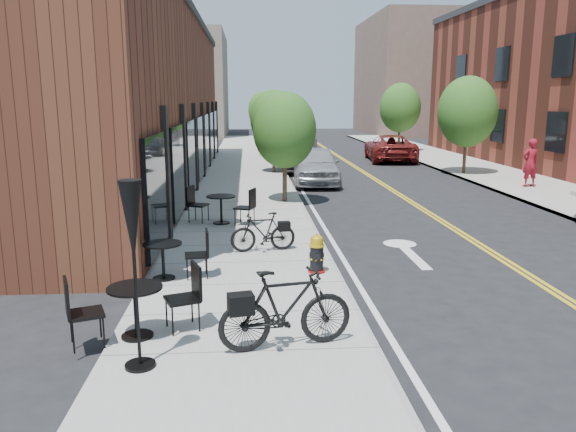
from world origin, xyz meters
name	(u,v)px	position (x,y,z in m)	size (l,w,h in m)	color
ground	(345,287)	(0.00, 0.00, 0.00)	(120.00, 120.00, 0.00)	black
sidewalk_near	(245,198)	(-2.00, 10.00, 0.06)	(4.00, 70.00, 0.12)	#9E9B93
sidewalk_far	(558,194)	(10.00, 10.00, 0.06)	(4.00, 70.00, 0.12)	#9E9B93
building_near	(137,103)	(-6.50, 14.00, 3.50)	(5.00, 28.00, 7.00)	#4B2418
bg_building_left	(186,85)	(-8.00, 48.00, 5.00)	(8.00, 14.00, 10.00)	#726656
bg_building_right	(414,76)	(16.00, 50.00, 6.00)	(10.00, 16.00, 12.00)	brown
tree_near_a	(285,130)	(-0.60, 9.00, 2.60)	(2.20, 2.20, 3.81)	#382B1E
tree_near_b	(274,119)	(-0.60, 17.00, 2.71)	(2.30, 2.30, 3.98)	#382B1E
tree_near_c	(268,117)	(-0.60, 25.00, 2.53)	(2.10, 2.10, 3.67)	#382B1E
tree_near_d	(264,110)	(-0.60, 33.00, 2.79)	(2.40, 2.40, 4.11)	#382B1E
tree_far_b	(467,112)	(8.60, 16.00, 3.06)	(2.80, 2.80, 4.62)	#382B1E
tree_far_c	(400,108)	(8.60, 28.00, 3.06)	(2.80, 2.80, 4.62)	#382B1E
fire_hydrant	(317,254)	(-0.49, 0.65, 0.51)	(0.42, 0.42, 0.82)	maroon
bicycle_left	(263,232)	(-1.55, 2.38, 0.59)	(0.44, 1.55, 0.93)	black
bicycle_right	(286,309)	(-1.37, -2.91, 0.71)	(0.56, 1.98, 1.19)	black
bistro_set_a	(136,304)	(-3.60, -2.38, 0.64)	(1.95, 1.13, 1.03)	black
bistro_set_b	(163,256)	(-3.60, 0.42, 0.60)	(1.82, 0.86, 0.96)	black
bistro_set_c	(221,205)	(-2.67, 5.50, 0.65)	(1.99, 1.16, 1.05)	black
patio_umbrella	(133,235)	(-3.37, -3.37, 1.94)	(0.41, 0.41, 2.54)	black
parked_car_a	(316,165)	(1.09, 13.81, 0.82)	(1.94, 4.81, 1.64)	#96989D
parked_car_b	(300,155)	(0.80, 18.20, 0.81)	(1.72, 4.93, 1.62)	black
parked_car_c	(288,143)	(0.80, 27.13, 0.77)	(2.15, 5.30, 1.54)	#9D9DA1
parked_car_far	(390,148)	(6.63, 22.70, 0.78)	(2.59, 5.63, 1.56)	maroon
pedestrian	(530,163)	(9.62, 11.57, 1.10)	(0.72, 0.47, 1.96)	maroon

